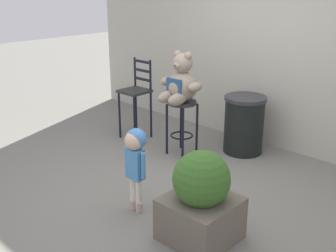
% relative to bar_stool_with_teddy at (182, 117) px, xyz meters
% --- Properties ---
extents(ground_plane, '(24.00, 24.00, 0.00)m').
position_rel_bar_stool_with_teddy_xyz_m(ground_plane, '(0.56, -0.87, -0.52)').
color(ground_plane, slate).
extents(building_wall, '(6.67, 0.30, 3.65)m').
position_rel_bar_stool_with_teddy_xyz_m(building_wall, '(0.56, 1.21, 1.31)').
color(building_wall, '#B3B0A0').
rests_on(building_wall, ground_plane).
extents(bar_stool_with_teddy, '(0.37, 0.37, 0.73)m').
position_rel_bar_stool_with_teddy_xyz_m(bar_stool_with_teddy, '(0.00, 0.00, 0.00)').
color(bar_stool_with_teddy, '#262928').
rests_on(bar_stool_with_teddy, ground_plane).
extents(teddy_bear, '(0.60, 0.54, 0.64)m').
position_rel_bar_stool_with_teddy_xyz_m(teddy_bear, '(0.00, -0.03, 0.45)').
color(teddy_bear, gray).
rests_on(teddy_bear, bar_stool_with_teddy).
extents(child_walking, '(0.28, 0.22, 0.87)m').
position_rel_bar_stool_with_teddy_xyz_m(child_walking, '(0.63, -1.39, 0.12)').
color(child_walking, '#C1A19E').
rests_on(child_walking, ground_plane).
extents(trash_bin, '(0.55, 0.55, 0.77)m').
position_rel_bar_stool_with_teddy_xyz_m(trash_bin, '(0.55, 0.61, -0.13)').
color(trash_bin, black).
rests_on(trash_bin, ground_plane).
extents(bar_chair_empty, '(0.38, 0.38, 1.14)m').
position_rel_bar_stool_with_teddy_xyz_m(bar_chair_empty, '(-0.89, 0.01, 0.12)').
color(bar_chair_empty, '#262928').
rests_on(bar_chair_empty, ground_plane).
extents(planter_with_shrub, '(0.59, 0.59, 0.84)m').
position_rel_bar_stool_with_teddy_xyz_m(planter_with_shrub, '(1.39, -1.32, -0.13)').
color(planter_with_shrub, '#61594C').
rests_on(planter_with_shrub, ground_plane).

